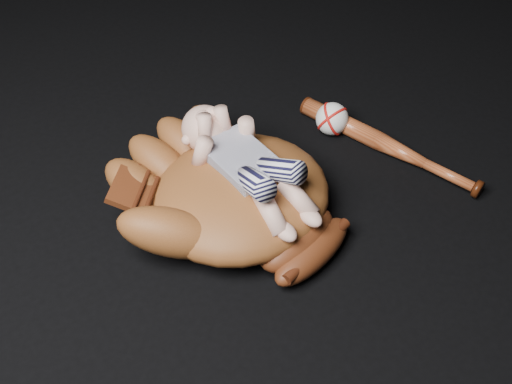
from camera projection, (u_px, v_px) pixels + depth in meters
baseball_glove at (240, 189)px, 1.22m from camera, size 0.55×0.60×0.16m
newborn_baby at (251, 165)px, 1.19m from camera, size 0.17×0.36×0.15m
baseball_bat at (388, 145)px, 1.40m from camera, size 0.15×0.44×0.04m
baseball at (332, 119)px, 1.44m from camera, size 0.10×0.10×0.07m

